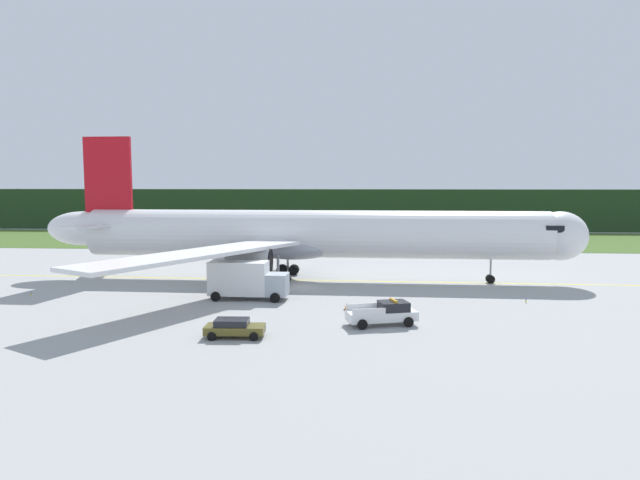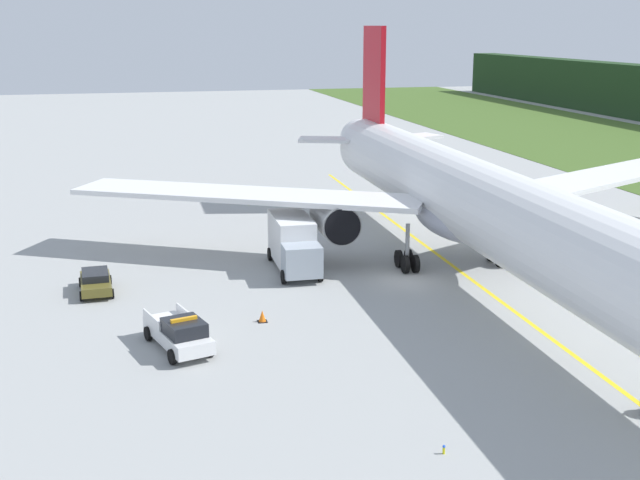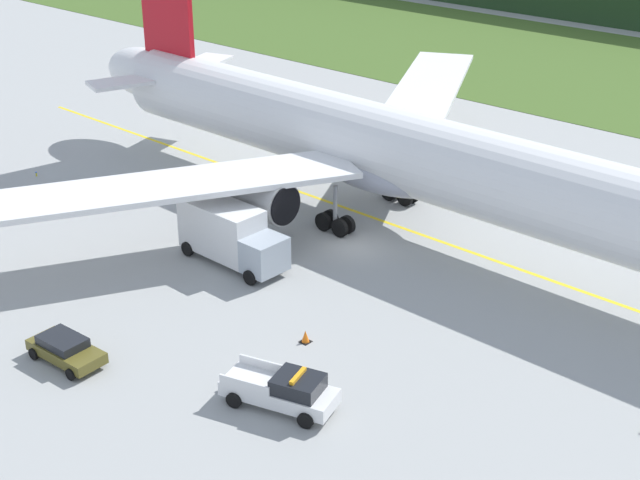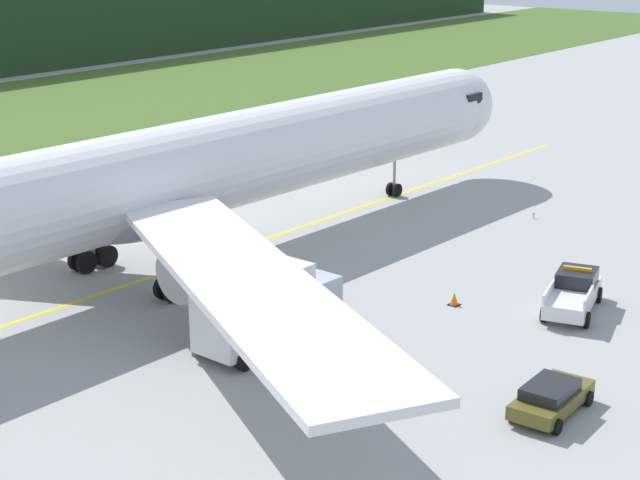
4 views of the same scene
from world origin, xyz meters
The scene contains 8 objects.
ground centered at (0.00, 0.00, 0.00)m, with size 320.00×320.00×0.00m, color #9A9C9B.
taxiway_centerline_main centered at (1.32, 4.18, 0.00)m, with size 80.14×0.30×0.01m, color yellow.
airliner centered at (0.60, 4.20, 5.06)m, with size 59.77×50.83×15.90m.
ops_pickup_truck centered at (8.24, -15.10, 0.90)m, with size 5.61×3.33×1.94m.
catering_truck centered at (-4.17, -6.50, 1.87)m, with size 7.32×2.84×3.70m.
staff_car centered at (-2.38, -19.35, 0.70)m, with size 4.22×2.16×1.30m.
apron_cone centered at (5.27, -10.32, 0.32)m, with size 0.53×0.53×0.66m.
taxiway_edge_light_west centered at (-25.20, -6.13, 0.20)m, with size 0.12×0.12×0.36m.
Camera 3 is at (32.08, -39.90, 24.60)m, focal length 51.45 mm.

